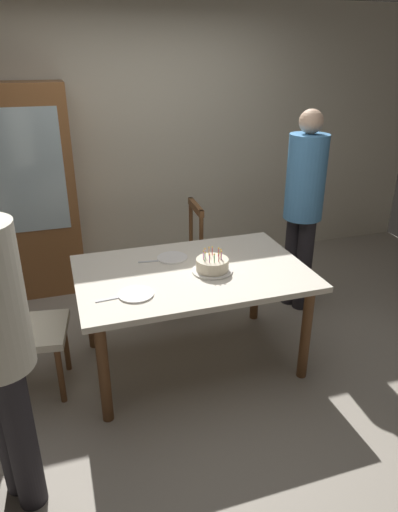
{
  "coord_description": "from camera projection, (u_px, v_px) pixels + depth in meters",
  "views": [
    {
      "loc": [
        -0.82,
        -2.7,
        2.1
      ],
      "look_at": [
        0.05,
        0.0,
        0.85
      ],
      "focal_mm": 31.99,
      "sensor_mm": 36.0,
      "label": 1
    }
  ],
  "objects": [
    {
      "name": "fork_far_side",
      "position": [
        151.0,
        261.0,
        3.25
      ],
      "size": [
        0.18,
        0.04,
        0.01
      ],
      "primitive_type": "cube",
      "rotation": [
        0.0,
        0.0,
        -0.12
      ],
      "color": "silver",
      "rests_on": "dining_table"
    },
    {
      "name": "birthday_cake",
      "position": [
        212.0,
        266.0,
        3.09
      ],
      "size": [
        0.28,
        0.28,
        0.16
      ],
      "color": "silver",
      "rests_on": "dining_table"
    },
    {
      "name": "person_guest",
      "position": [
        304.0,
        201.0,
        3.8
      ],
      "size": [
        0.32,
        0.32,
        1.72
      ],
      "color": "#262328",
      "rests_on": "ground"
    },
    {
      "name": "chair_spindle_back",
      "position": [
        177.0,
        259.0,
        4.0
      ],
      "size": [
        0.46,
        0.46,
        0.95
      ],
      "color": "beige",
      "rests_on": "ground"
    },
    {
      "name": "back_wall",
      "position": [
        137.0,
        143.0,
        4.51
      ],
      "size": [
        6.4,
        0.1,
        2.6
      ],
      "primitive_type": "cube",
      "color": "beige",
      "rests_on": "ground"
    },
    {
      "name": "chair_upholstered",
      "position": [
        16.0,
        322.0,
        2.92
      ],
      "size": [
        0.5,
        0.5,
        0.95
      ],
      "color": "beige",
      "rests_on": "ground"
    },
    {
      "name": "plate_far_side",
      "position": [
        172.0,
        258.0,
        3.3
      ],
      "size": [
        0.22,
        0.22,
        0.01
      ],
      "primitive_type": "cylinder",
      "color": "white",
      "rests_on": "dining_table"
    },
    {
      "name": "dining_table",
      "position": [
        192.0,
        281.0,
        3.16
      ],
      "size": [
        1.57,
        1.03,
        0.75
      ],
      "color": "silver",
      "rests_on": "ground"
    },
    {
      "name": "fork_near_celebrant",
      "position": [
        110.0,
        299.0,
        2.75
      ],
      "size": [
        0.18,
        0.03,
        0.01
      ],
      "primitive_type": "cube",
      "rotation": [
        0.0,
        0.0,
        0.07
      ],
      "color": "silver",
      "rests_on": "dining_table"
    },
    {
      "name": "ground",
      "position": [
        193.0,
        360.0,
        3.43
      ],
      "size": [
        6.4,
        6.4,
        0.0
      ],
      "primitive_type": "plane",
      "color": "#9E9384"
    },
    {
      "name": "plate_near_celebrant",
      "position": [
        136.0,
        294.0,
        2.8
      ],
      "size": [
        0.22,
        0.22,
        0.01
      ],
      "primitive_type": "cylinder",
      "color": "white",
      "rests_on": "dining_table"
    },
    {
      "name": "china_cabinet",
      "position": [
        12.0,
        195.0,
        4.06
      ],
      "size": [
        1.1,
        0.45,
        1.9
      ],
      "color": "brown",
      "rests_on": "ground"
    }
  ]
}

